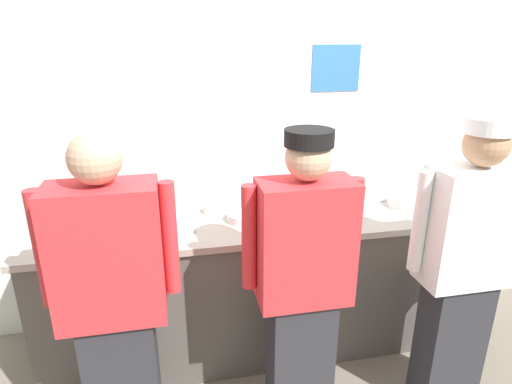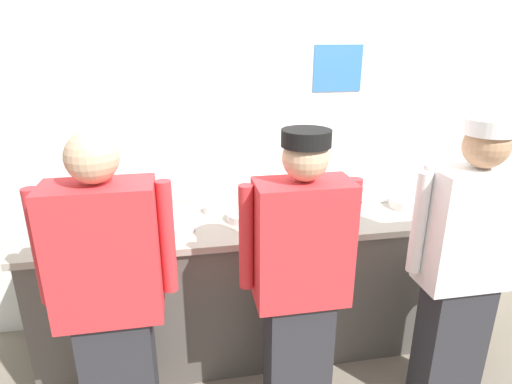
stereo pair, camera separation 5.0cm
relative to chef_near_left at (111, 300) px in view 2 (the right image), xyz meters
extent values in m
plane|color=slate|center=(0.91, 0.31, -0.87)|extent=(9.00, 9.00, 0.00)
cube|color=white|center=(0.91, 1.14, 0.58)|extent=(4.64, 0.10, 2.90)
cube|color=#3370B7|center=(1.42, 1.09, 0.92)|extent=(0.34, 0.01, 0.30)
cube|color=#56514C|center=(0.91, 0.67, -0.43)|extent=(2.90, 0.63, 0.89)
cube|color=#A8A093|center=(0.91, 0.67, 0.04)|extent=(2.96, 0.68, 0.04)
cube|color=#2D2D33|center=(0.00, 0.00, -0.47)|extent=(0.33, 0.20, 0.80)
cube|color=red|center=(0.00, 0.00, 0.24)|extent=(0.47, 0.24, 0.63)
cylinder|color=red|center=(-0.27, 0.04, 0.27)|extent=(0.07, 0.07, 0.54)
cylinder|color=red|center=(0.27, 0.04, 0.27)|extent=(0.07, 0.07, 0.54)
sphere|color=tan|center=(0.00, 0.00, 0.67)|extent=(0.22, 0.22, 0.22)
cube|color=#2D2D33|center=(0.89, 0.00, -0.49)|extent=(0.32, 0.20, 0.77)
cube|color=red|center=(0.89, 0.00, 0.21)|extent=(0.45, 0.24, 0.61)
cylinder|color=red|center=(0.63, 0.04, 0.24)|extent=(0.07, 0.07, 0.52)
cylinder|color=red|center=(1.15, 0.04, 0.24)|extent=(0.07, 0.07, 0.52)
sphere|color=tan|center=(0.89, 0.00, 0.62)|extent=(0.21, 0.21, 0.21)
cylinder|color=black|center=(0.89, 0.00, 0.71)|extent=(0.22, 0.22, 0.07)
cube|color=#2D2D33|center=(1.76, -0.03, -0.48)|extent=(0.33, 0.20, 0.79)
cube|color=white|center=(1.76, -0.03, 0.22)|extent=(0.46, 0.24, 0.62)
cylinder|color=white|center=(1.49, 0.01, 0.25)|extent=(0.07, 0.07, 0.53)
sphere|color=tan|center=(1.76, -0.03, 0.65)|extent=(0.21, 0.21, 0.21)
cylinder|color=white|center=(1.76, -0.03, 0.74)|extent=(0.22, 0.22, 0.07)
cylinder|color=white|center=(1.82, 0.67, 0.07)|extent=(0.25, 0.25, 0.01)
cylinder|color=white|center=(1.82, 0.67, 0.08)|extent=(0.25, 0.25, 0.01)
cylinder|color=white|center=(1.82, 0.67, 0.09)|extent=(0.25, 0.25, 0.01)
cylinder|color=white|center=(1.82, 0.67, 0.10)|extent=(0.25, 0.25, 0.01)
cylinder|color=white|center=(1.82, 0.67, 0.11)|extent=(0.25, 0.25, 0.01)
cylinder|color=white|center=(0.71, 0.65, 0.07)|extent=(0.21, 0.21, 0.01)
cylinder|color=white|center=(0.71, 0.65, 0.08)|extent=(0.21, 0.21, 0.01)
cylinder|color=white|center=(0.71, 0.65, 0.09)|extent=(0.21, 0.21, 0.01)
cylinder|color=white|center=(0.71, 0.65, 0.10)|extent=(0.21, 0.21, 0.01)
cylinder|color=#B7BABF|center=(1.25, 0.66, 0.12)|extent=(0.30, 0.30, 0.11)
cube|color=#B7BABF|center=(0.15, 0.67, 0.07)|extent=(0.51, 0.29, 0.02)
cylinder|color=#56A333|center=(2.15, 0.71, 0.14)|extent=(0.06, 0.06, 0.16)
cone|color=#56A333|center=(2.15, 0.71, 0.24)|extent=(0.05, 0.05, 0.04)
cylinder|color=white|center=(2.00, 0.52, 0.08)|extent=(0.11, 0.11, 0.05)
cylinder|color=orange|center=(2.00, 0.52, 0.10)|extent=(0.09, 0.09, 0.01)
cylinder|color=white|center=(-0.15, 0.54, 0.08)|extent=(0.11, 0.11, 0.04)
cylinder|color=red|center=(-0.15, 0.54, 0.09)|extent=(0.09, 0.09, 0.01)
cylinder|color=white|center=(0.53, 0.81, 0.08)|extent=(0.10, 0.10, 0.05)
cylinder|color=#5B932D|center=(0.53, 0.81, 0.10)|extent=(0.08, 0.08, 0.01)
cylinder|color=white|center=(-0.30, 0.51, 0.11)|extent=(0.09, 0.09, 0.11)
cube|color=#B7BABF|center=(1.63, 0.79, 0.06)|extent=(0.19, 0.03, 0.01)
cube|color=black|center=(1.50, 0.79, 0.07)|extent=(0.09, 0.03, 0.02)
camera|label=1|loc=(0.30, -1.74, 1.12)|focal=30.16mm
camera|label=2|loc=(0.35, -1.75, 1.12)|focal=30.16mm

